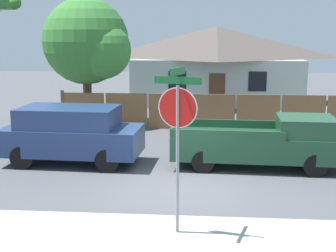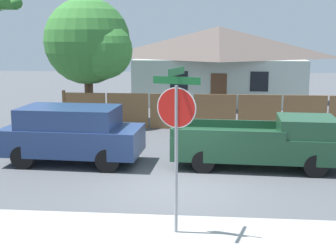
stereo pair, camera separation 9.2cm
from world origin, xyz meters
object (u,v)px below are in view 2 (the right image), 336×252
at_px(red_suv, 73,133).
at_px(stop_sign, 176,121).
at_px(oak_tree, 91,43).
at_px(orange_pickup, 265,143).
at_px(house, 218,63).

height_order(red_suv, stop_sign, stop_sign).
height_order(oak_tree, stop_sign, oak_tree).
height_order(oak_tree, orange_pickup, oak_tree).
relative_size(red_suv, stop_sign, 1.28).
distance_m(house, stop_sign, 20.03).
bearing_deg(house, oak_tree, -126.73).
height_order(house, oak_tree, oak_tree).
relative_size(house, orange_pickup, 1.97).
bearing_deg(orange_pickup, stop_sign, -112.41).
distance_m(house, oak_tree, 10.09).
xyz_separation_m(red_suv, orange_pickup, (6.20, -0.01, -0.19)).
relative_size(orange_pickup, stop_sign, 1.55).
bearing_deg(oak_tree, orange_pickup, -43.30).
relative_size(oak_tree, red_suv, 1.29).
bearing_deg(orange_pickup, oak_tree, 139.52).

